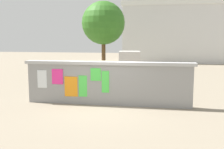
# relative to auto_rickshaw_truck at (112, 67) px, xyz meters

# --- Properties ---
(ground) EXTENTS (60.00, 60.00, 0.00)m
(ground) POSITION_rel_auto_rickshaw_truck_xyz_m (0.70, 2.76, -0.90)
(ground) COLOR gray
(poster_wall) EXTENTS (6.63, 0.42, 1.69)m
(poster_wall) POSITION_rel_auto_rickshaw_truck_xyz_m (0.69, -5.24, -0.03)
(poster_wall) COLOR gray
(poster_wall) RESTS_ON ground
(auto_rickshaw_truck) EXTENTS (3.75, 1.91, 1.85)m
(auto_rickshaw_truck) POSITION_rel_auto_rickshaw_truck_xyz_m (0.00, 0.00, 0.00)
(auto_rickshaw_truck) COLOR black
(auto_rickshaw_truck) RESTS_ON ground
(motorcycle) EXTENTS (1.90, 0.56, 0.87)m
(motorcycle) POSITION_rel_auto_rickshaw_truck_xyz_m (2.58, -2.31, -0.44)
(motorcycle) COLOR black
(motorcycle) RESTS_ON ground
(bicycle_near) EXTENTS (1.71, 0.44, 0.95)m
(bicycle_near) POSITION_rel_auto_rickshaw_truck_xyz_m (-1.79, -3.09, -0.54)
(bicycle_near) COLOR black
(bicycle_near) RESTS_ON ground
(bicycle_far) EXTENTS (1.71, 0.44, 0.95)m
(bicycle_far) POSITION_rel_auto_rickshaw_truck_xyz_m (3.31, 0.05, -0.54)
(bicycle_far) COLOR black
(bicycle_far) RESTS_ON ground
(person_walking) EXTENTS (0.48, 0.48, 1.62)m
(person_walking) POSITION_rel_auto_rickshaw_truck_xyz_m (2.74, -4.07, 0.09)
(person_walking) COLOR #D83F72
(person_walking) RESTS_ON ground
(tree_roadside) EXTENTS (3.37, 3.37, 5.48)m
(tree_roadside) POSITION_rel_auto_rickshaw_truck_xyz_m (-1.64, 5.36, 2.88)
(tree_roadside) COLOR brown
(tree_roadside) RESTS_ON ground
(building_background) EXTENTS (11.71, 4.36, 6.51)m
(building_background) POSITION_rel_auto_rickshaw_truck_xyz_m (4.53, 14.95, 2.38)
(building_background) COLOR silver
(building_background) RESTS_ON ground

